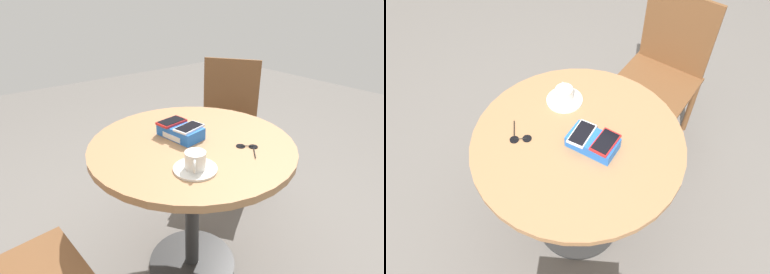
# 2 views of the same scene
# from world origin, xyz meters

# --- Properties ---
(ground_plane) EXTENTS (8.00, 8.00, 0.00)m
(ground_plane) POSITION_xyz_m (0.00, 0.00, 0.00)
(ground_plane) COLOR slate
(round_table) EXTENTS (0.88, 0.88, 0.73)m
(round_table) POSITION_xyz_m (0.00, 0.00, 0.58)
(round_table) COLOR #2D2D2D
(round_table) RESTS_ON ground_plane
(phone_box) EXTENTS (0.21, 0.14, 0.05)m
(phone_box) POSITION_xyz_m (-0.07, -0.01, 0.76)
(phone_box) COLOR blue
(phone_box) RESTS_ON round_table
(phone_red) EXTENTS (0.09, 0.13, 0.01)m
(phone_red) POSITION_xyz_m (-0.12, -0.02, 0.79)
(phone_red) COLOR red
(phone_red) RESTS_ON phone_box
(phone_white) EXTENTS (0.10, 0.14, 0.01)m
(phone_white) POSITION_xyz_m (-0.02, -0.00, 0.79)
(phone_white) COLOR silver
(phone_white) RESTS_ON phone_box
(saucer) EXTENTS (0.16, 0.16, 0.01)m
(saucer) POSITION_xyz_m (0.19, -0.13, 0.73)
(saucer) COLOR silver
(saucer) RESTS_ON round_table
(coffee_cup) EXTENTS (0.09, 0.09, 0.06)m
(coffee_cup) POSITION_xyz_m (0.19, -0.14, 0.77)
(coffee_cup) COLOR silver
(coffee_cup) RESTS_ON saucer
(sunglasses) EXTENTS (0.13, 0.09, 0.01)m
(sunglasses) POSITION_xyz_m (0.19, 0.14, 0.73)
(sunglasses) COLOR black
(sunglasses) RESTS_ON round_table
(chair_near_window) EXTENTS (0.58, 0.58, 0.91)m
(chair_near_window) POSITION_xyz_m (-0.48, 0.68, 0.47)
(chair_near_window) COLOR brown
(chair_near_window) RESTS_ON ground_plane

